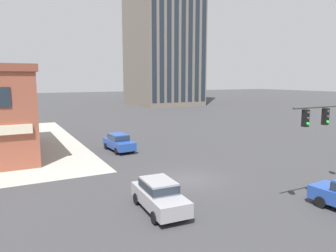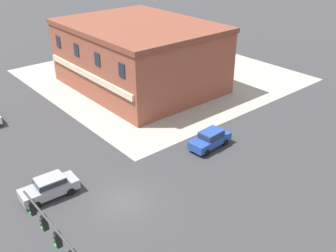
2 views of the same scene
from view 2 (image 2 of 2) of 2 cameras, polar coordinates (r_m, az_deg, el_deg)
ground_plane at (r=29.79m, az=-6.73°, el=-11.26°), size 320.00×320.00×0.00m
sidewalk_far_corner at (r=54.47m, az=-1.19°, el=7.69°), size 32.00×32.00×0.02m
car_cross_eastbound at (r=30.99m, az=-17.40°, el=-8.66°), size 2.07×4.49×1.68m
car_main_mid at (r=36.12m, az=6.38°, el=-1.86°), size 2.11×4.51×1.68m
storefront_block_near_corner at (r=49.45m, az=-4.33°, el=10.55°), size 19.51×15.28×8.22m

